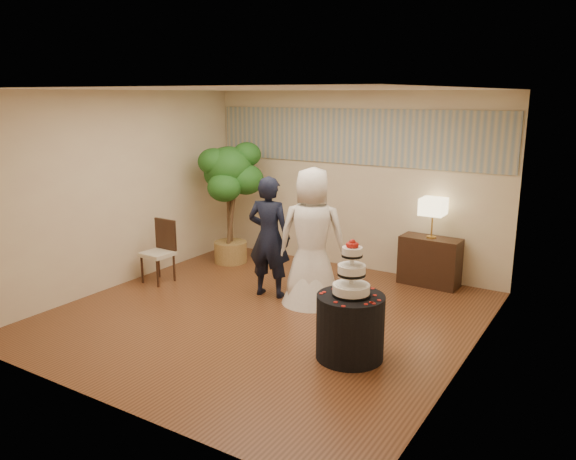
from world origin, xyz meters
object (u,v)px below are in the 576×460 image
Objects in this scene: console at (430,261)px; table_lamp at (432,218)px; cake_table at (350,327)px; side_chair at (157,252)px; bride at (312,236)px; groom at (269,237)px; wedding_cake at (352,268)px; ficus_tree at (229,202)px.

table_lamp is at bearing 0.00° from console.
cake_table is 0.77× the size of side_chair.
bride is 1.99m from console.
bride is 1.91m from table_lamp.
console is (-0.03, 2.75, 0.01)m from cake_table.
groom is 2.77× the size of wedding_cake.
groom reaches higher than cake_table.
table_lamp is at bearing 90.64° from cake_table.
ficus_tree is at bearing -45.70° from bride.
cake_table is at bearing -33.47° from ficus_tree.
console is 0.92× the size of side_chair.
cake_table is at bearing -87.15° from console.
cake_table is 1.19× the size of wedding_cake.
table_lamp is at bearing 10.98° from ficus_tree.
wedding_cake is at bearing 0.00° from cake_table.
wedding_cake reaches higher than cake_table.
table_lamp is (-0.03, 2.75, 0.00)m from wedding_cake.
bride is 1.67m from wedding_cake.
side_chair is (-3.48, -2.01, -0.54)m from table_lamp.
groom reaches higher than side_chair.
ficus_tree reaches higher than table_lamp.
cake_table is 3.92m from ficus_tree.
table_lamp is at bearing 32.53° from side_chair.
side_chair is (-0.29, -1.39, -0.55)m from ficus_tree.
bride is at bearing 133.57° from wedding_cake.
bride is 3.03× the size of wedding_cake.
ficus_tree is at bearing 80.84° from side_chair.
ficus_tree is (-3.22, 2.13, 0.01)m from wedding_cake.
console is at bearing 10.98° from ficus_tree.
wedding_cake is 0.30× the size of ficus_tree.
wedding_cake reaches higher than console.
ficus_tree is at bearing -43.31° from groom.
wedding_cake is 2.75m from table_lamp.
bride reaches higher than wedding_cake.
side_chair is at bearing -147.73° from console.
side_chair reaches higher than console.
console is 0.42× the size of ficus_tree.
groom is 1.95× the size of console.
ficus_tree reaches higher than bride.
wedding_cake is 3.86m from ficus_tree.
table_lamp is (1.12, 1.55, 0.09)m from bride.
cake_table is at bearing 111.90° from bride.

